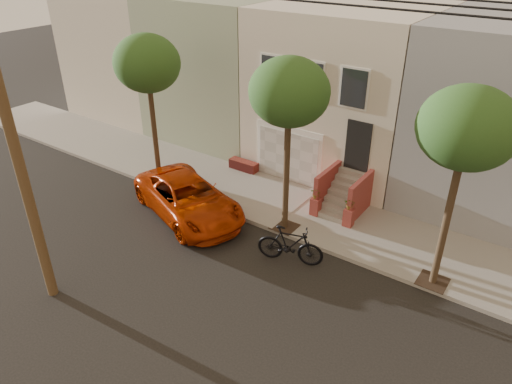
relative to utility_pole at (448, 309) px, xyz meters
The scene contains 9 objects.
ground 10.06m from the utility_pole, 158.20° to the left, with size 90.00×90.00×0.00m, color black.
sidewalk 12.78m from the utility_pole, 133.10° to the left, with size 40.00×3.70×0.15m, color gray.
house_row 16.53m from the utility_pole, 119.07° to the left, with size 33.10×11.70×7.00m.
tree_left 15.25m from the utility_pole, 152.26° to the left, with size 2.70×2.57×6.30m.
tree_mid 9.97m from the utility_pole, 134.59° to the left, with size 2.70×2.57×6.30m.
tree_right 7.26m from the utility_pole, 101.93° to the left, with size 2.70×2.57×6.30m.
utility_pole is the anchor object (origin of this frame).
pickup_truck 12.92m from the utility_pole, 151.14° to the left, with size 2.51×5.44×1.51m, color #A92901.
motorcycle 9.24m from the utility_pole, 136.33° to the left, with size 0.64×2.26×1.36m, color black.
Camera 1 is at (8.69, -8.91, 9.88)m, focal length 33.40 mm.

